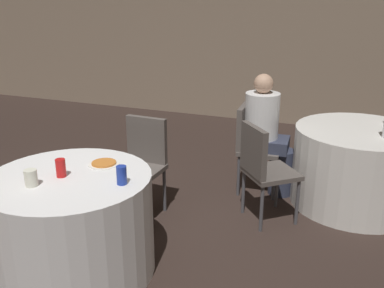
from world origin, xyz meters
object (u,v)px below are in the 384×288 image
at_px(table_near, 73,225).
at_px(table_far, 357,167).
at_px(soda_can_red, 61,168).
at_px(chair_far_west, 251,140).
at_px(chair_far_southwest, 262,164).
at_px(pizza_plate_near, 104,163).
at_px(person_white_shirt, 268,135).
at_px(soda_can_blue, 122,175).
at_px(chair_near_north, 142,157).

bearing_deg(table_near, table_far, 45.17).
bearing_deg(soda_can_red, table_far, 44.78).
bearing_deg(chair_far_west, chair_far_southwest, 18.52).
bearing_deg(pizza_plate_near, soda_can_red, -117.29).
relative_size(table_near, chair_far_west, 1.28).
height_order(person_white_shirt, soda_can_blue, person_white_shirt).
distance_m(chair_near_north, soda_can_red, 1.02).
bearing_deg(chair_near_north, pizza_plate_near, 97.78).
height_order(chair_near_north, chair_far_southwest, same).
height_order(pizza_plate_near, soda_can_blue, soda_can_blue).
bearing_deg(person_white_shirt, soda_can_blue, -22.16).
bearing_deg(soda_can_blue, chair_far_west, 76.15).
bearing_deg(chair_far_west, soda_can_red, -29.49).
distance_m(chair_far_southwest, soda_can_blue, 1.36).
distance_m(person_white_shirt, pizza_plate_near, 1.75).
bearing_deg(soda_can_blue, table_far, 51.73).
distance_m(table_near, table_far, 2.57).
bearing_deg(chair_near_north, table_near, 90.00).
xyz_separation_m(table_far, pizza_plate_near, (-1.71, -1.56, 0.37)).
xyz_separation_m(person_white_shirt, soda_can_red, (-1.02, -1.79, 0.20)).
xyz_separation_m(chair_far_southwest, soda_can_red, (-1.10, -1.19, 0.26)).
bearing_deg(chair_far_west, person_white_shirt, 90.00).
height_order(chair_far_west, person_white_shirt, person_white_shirt).
bearing_deg(table_near, chair_far_west, 64.98).
xyz_separation_m(pizza_plate_near, soda_can_blue, (0.29, -0.24, 0.05)).
xyz_separation_m(table_far, person_white_shirt, (-0.83, -0.05, 0.23)).
bearing_deg(chair_near_north, chair_far_southwest, -165.52).
height_order(table_far, pizza_plate_near, pizza_plate_near).
height_order(table_far, chair_far_west, chair_far_west).
xyz_separation_m(table_near, table_far, (1.81, 1.83, 0.00)).
height_order(table_near, chair_far_southwest, chair_far_southwest).
height_order(table_near, soda_can_red, soda_can_red).
relative_size(person_white_shirt, soda_can_red, 9.67).
height_order(table_near, person_white_shirt, person_white_shirt).
xyz_separation_m(table_far, soda_can_blue, (-1.42, -1.80, 0.42)).
bearing_deg(chair_far_west, pizza_plate_near, -29.22).
distance_m(chair_near_north, soda_can_blue, 1.04).
relative_size(chair_far_southwest, person_white_shirt, 0.73).
distance_m(chair_near_north, pizza_plate_near, 0.73).
bearing_deg(pizza_plate_near, table_near, -111.54).
height_order(soda_can_red, soda_can_blue, same).
distance_m(table_near, chair_near_north, 0.98).
xyz_separation_m(pizza_plate_near, soda_can_red, (-0.15, -0.28, 0.05)).
distance_m(chair_far_west, soda_can_red, 1.99).
distance_m(person_white_shirt, soda_can_red, 2.07).
bearing_deg(chair_far_southwest, pizza_plate_near, -87.04).
xyz_separation_m(table_near, chair_far_west, (0.82, 1.76, 0.16)).
bearing_deg(table_near, soda_can_red, -158.81).
bearing_deg(pizza_plate_near, chair_near_north, 95.26).
xyz_separation_m(person_white_shirt, pizza_plate_near, (-0.87, -1.50, 0.14)).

